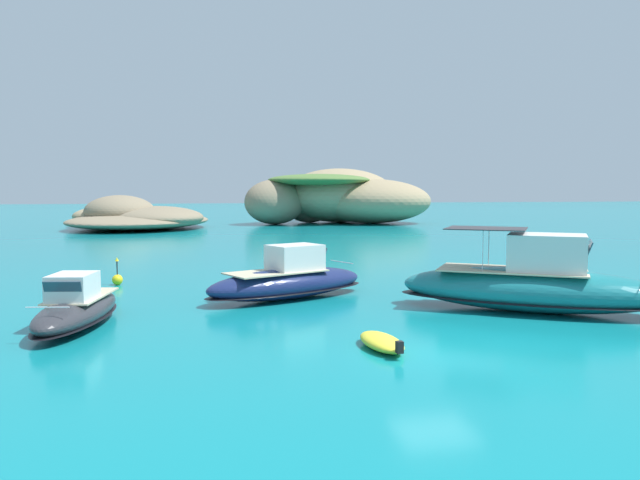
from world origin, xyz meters
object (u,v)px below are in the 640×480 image
motorboat_charcoal (77,309)px  channel_buoy (117,279)px  islet_large (340,197)px  motorboat_navy (288,281)px  motorboat_teal (533,285)px  islet_small (136,217)px  dinghy_tender (382,342)px

motorboat_charcoal → channel_buoy: bearing=89.2°
islet_large → channel_buoy: size_ratio=21.79×
islet_large → motorboat_charcoal: bearing=-110.7°
motorboat_navy → channel_buoy: bearing=145.7°
motorboat_navy → motorboat_charcoal: motorboat_navy is taller
motorboat_teal → channel_buoy: motorboat_teal is taller
islet_large → motorboat_teal: 67.39m
islet_large → channel_buoy: 61.69m
islet_large → motorboat_teal: bearing=-95.9°
channel_buoy → motorboat_navy: bearing=-34.3°
motorboat_navy → motorboat_charcoal: size_ratio=1.23×
islet_large → motorboat_navy: 64.26m
channel_buoy → islet_small: bearing=94.6°
islet_small → dinghy_tender: 65.38m
islet_small → motorboat_navy: bearing=-77.2°
islet_large → motorboat_charcoal: (-25.09, -66.40, -3.15)m
islet_small → motorboat_charcoal: bearing=-86.3°
islet_large → islet_small: islet_large is taller
motorboat_charcoal → channel_buoy: (0.15, 10.08, -0.34)m
motorboat_teal → motorboat_navy: bearing=152.7°
islet_small → motorboat_charcoal: size_ratio=3.62×
motorboat_navy → motorboat_teal: 10.80m
islet_small → motorboat_charcoal: (3.79, -58.69, -0.75)m
motorboat_navy → motorboat_teal: size_ratio=0.79×
motorboat_charcoal → islet_small: bearing=93.7°
motorboat_teal → dinghy_tender: 9.20m
islet_large → motorboat_charcoal: 71.05m
motorboat_navy → dinghy_tender: motorboat_navy is taller
motorboat_teal → channel_buoy: 20.91m
dinghy_tender → channel_buoy: channel_buoy is taller
islet_small → motorboat_navy: islet_small is taller
motorboat_teal → islet_large: bearing=84.1°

